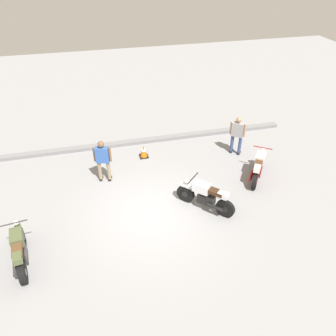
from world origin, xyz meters
name	(u,v)px	position (x,y,z in m)	size (l,w,h in m)	color
ground_plane	(152,213)	(0.00, 0.00, 0.00)	(40.00, 40.00, 0.00)	gray
curb_edge	(131,142)	(0.00, 4.60, 0.07)	(14.00, 0.30, 0.15)	gray
motorcycle_silver_cruiser	(205,196)	(1.75, -0.19, 0.52)	(1.56, 1.57, 1.09)	black
motorcycle_olive_vintage	(20,250)	(-3.89, -1.09, 0.49)	(0.70, 1.95, 1.07)	black
motorcycle_cream_vintage	(258,167)	(4.22, 0.98, 0.49)	(1.26, 1.68, 1.07)	black
person_in_gray_shirt	(237,133)	(4.11, 2.79, 0.96)	(0.56, 0.53, 1.68)	#384772
person_in_blue_shirt	(103,159)	(-1.33, 2.19, 0.96)	(0.65, 0.41, 1.68)	gray
traffic_cone	(144,151)	(0.35, 3.44, 0.26)	(0.36, 0.36, 0.53)	black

